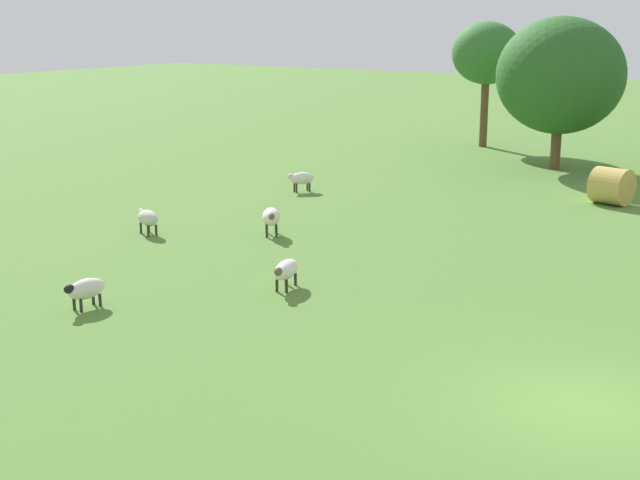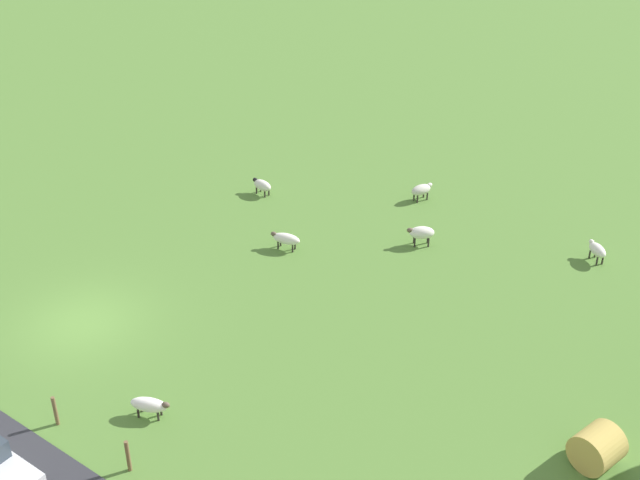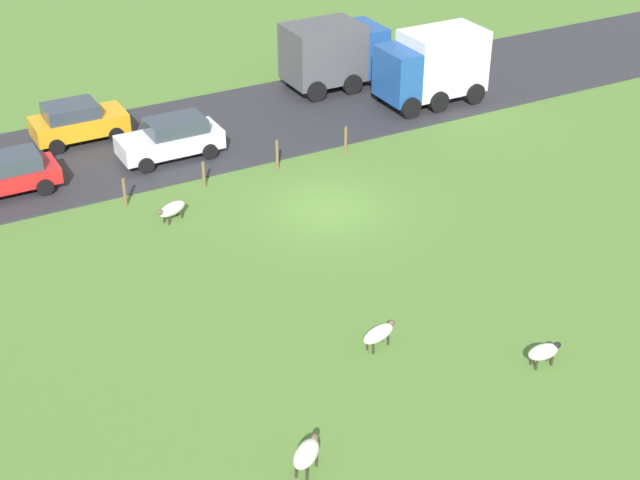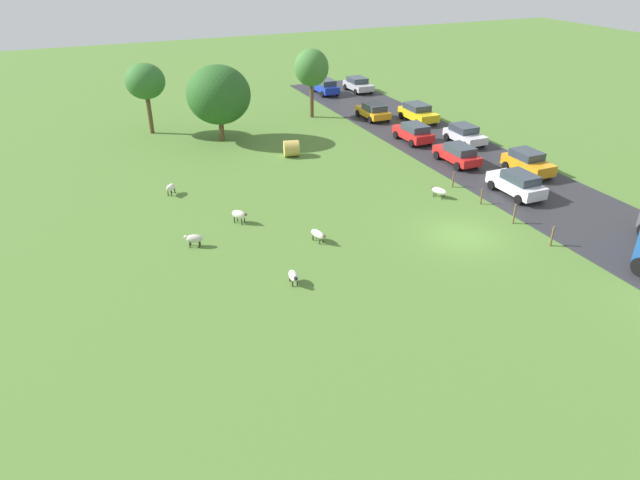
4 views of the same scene
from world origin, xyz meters
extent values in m
plane|color=#517A33|center=(0.00, 0.00, 0.00)|extent=(160.00, 160.00, 0.00)
cube|color=#2D2D33|center=(8.51, 0.00, 0.03)|extent=(8.00, 80.00, 0.06)
ellipsoid|color=white|center=(1.93, 5.27, 0.46)|extent=(0.88, 1.25, 0.45)
ellipsoid|color=brown|center=(1.71, 5.78, 0.56)|extent=(0.27, 0.31, 0.20)
cylinder|color=#2D2823|center=(1.69, 5.52, 0.14)|extent=(0.07, 0.07, 0.29)
cylinder|color=#2D2823|center=(1.91, 5.61, 0.14)|extent=(0.07, 0.07, 0.29)
cylinder|color=#2D2823|center=(1.94, 4.93, 0.14)|extent=(0.07, 0.07, 0.29)
cylinder|color=#2D2823|center=(2.17, 5.03, 0.14)|extent=(0.07, 0.07, 0.29)
ellipsoid|color=silver|center=(-14.41, 12.98, 0.51)|extent=(0.91, 1.01, 0.44)
ellipsoid|color=silver|center=(-14.68, 12.62, 0.61)|extent=(0.30, 0.32, 0.20)
cylinder|color=#2D2823|center=(-14.47, 12.70, 0.17)|extent=(0.07, 0.07, 0.34)
cylinder|color=#2D2823|center=(-14.66, 12.84, 0.17)|extent=(0.07, 0.07, 0.34)
cylinder|color=#2D2823|center=(-14.16, 13.11, 0.17)|extent=(0.07, 0.07, 0.34)
cylinder|color=#2D2823|center=(-14.36, 13.25, 0.17)|extent=(0.07, 0.07, 0.34)
ellipsoid|color=silver|center=(-10.92, -0.86, 0.45)|extent=(0.55, 0.98, 0.45)
ellipsoid|color=black|center=(-10.96, -1.30, 0.55)|extent=(0.21, 0.28, 0.20)
cylinder|color=#2D2823|center=(-10.82, -1.13, 0.14)|extent=(0.07, 0.07, 0.28)
cylinder|color=#2D2823|center=(-11.07, -1.10, 0.14)|extent=(0.07, 0.07, 0.28)
cylinder|color=#2D2823|center=(-10.77, -0.61, 0.14)|extent=(0.07, 0.07, 0.28)
cylinder|color=#2D2823|center=(-11.01, -0.59, 0.14)|extent=(0.07, 0.07, 0.28)
ellipsoid|color=beige|center=(-14.59, 5.00, 0.50)|extent=(1.07, 0.80, 0.46)
ellipsoid|color=silver|center=(-15.01, 5.17, 0.61)|extent=(0.31, 0.27, 0.20)
cylinder|color=#2D2823|center=(-14.88, 4.98, 0.16)|extent=(0.07, 0.07, 0.33)
cylinder|color=#2D2823|center=(-14.78, 5.22, 0.16)|extent=(0.07, 0.07, 0.33)
cylinder|color=#2D2823|center=(-14.39, 4.78, 0.16)|extent=(0.07, 0.07, 0.33)
cylinder|color=#2D2823|center=(-14.29, 5.02, 0.16)|extent=(0.07, 0.07, 0.33)
ellipsoid|color=silver|center=(-8.01, 2.76, 0.47)|extent=(0.71, 1.21, 0.44)
ellipsoid|color=brown|center=(-7.87, 2.24, 0.57)|extent=(0.24, 0.30, 0.20)
cylinder|color=#2D2823|center=(-7.81, 2.49, 0.15)|extent=(0.07, 0.07, 0.31)
cylinder|color=#2D2823|center=(-8.05, 2.43, 0.15)|extent=(0.07, 0.07, 0.31)
cylinder|color=#2D2823|center=(-7.97, 3.09, 0.15)|extent=(0.07, 0.07, 0.31)
cylinder|color=#2D2823|center=(-8.21, 3.03, 0.15)|extent=(0.07, 0.07, 0.31)
ellipsoid|color=silver|center=(-11.43, 6.90, 0.57)|extent=(1.01, 1.11, 0.51)
ellipsoid|color=brown|center=(-11.15, 6.52, 0.68)|extent=(0.30, 0.32, 0.20)
cylinder|color=#2D2823|center=(-11.15, 6.77, 0.19)|extent=(0.07, 0.07, 0.38)
cylinder|color=#2D2823|center=(-11.38, 6.60, 0.19)|extent=(0.07, 0.07, 0.38)
cylinder|color=#2D2823|center=(-11.48, 7.21, 0.19)|extent=(0.07, 0.07, 0.38)
cylinder|color=#2D2823|center=(-11.71, 7.04, 0.19)|extent=(0.07, 0.07, 0.38)
cylinder|color=tan|center=(-4.17, 16.91, 0.63)|extent=(1.45, 1.52, 1.27)
cylinder|color=brown|center=(-8.19, 23.03, 1.05)|extent=(0.43, 0.43, 2.11)
ellipsoid|color=#285B23|center=(-8.19, 23.03, 3.92)|extent=(5.31, 5.31, 4.84)
cylinder|color=brown|center=(-13.38, 27.61, 1.72)|extent=(0.39, 0.39, 3.44)
ellipsoid|color=#336B2D|center=(-13.38, 27.61, 4.57)|extent=(3.38, 3.38, 3.02)
cylinder|color=brown|center=(1.72, 26.68, 1.70)|extent=(0.38, 0.38, 3.41)
ellipsoid|color=#3D7533|center=(1.72, 26.68, 4.70)|extent=(3.23, 3.23, 3.44)
cylinder|color=brown|center=(3.82, -2.97, 0.60)|extent=(0.12, 0.12, 1.19)
cylinder|color=brown|center=(3.82, 0.15, 0.63)|extent=(0.12, 0.12, 1.27)
cylinder|color=brown|center=(3.82, 3.28, 0.53)|extent=(0.12, 0.12, 1.06)
cylinder|color=brown|center=(3.82, 6.40, 0.55)|extent=(0.12, 0.12, 1.10)
cylinder|color=black|center=(5.56, -7.29, 0.54)|extent=(0.30, 0.96, 0.96)
cube|color=silver|center=(10.31, 13.86, 0.69)|extent=(1.87, 3.81, 0.62)
cube|color=#333D47|center=(10.31, 14.14, 1.28)|extent=(1.65, 2.10, 0.56)
cylinder|color=black|center=(11.24, 12.62, 0.38)|extent=(0.22, 0.64, 0.64)
cylinder|color=black|center=(9.37, 12.62, 0.38)|extent=(0.22, 0.64, 0.64)
cylinder|color=black|center=(11.24, 15.09, 0.38)|extent=(0.22, 0.64, 0.64)
cylinder|color=black|center=(9.37, 15.09, 0.38)|extent=(0.22, 0.64, 0.64)
cube|color=red|center=(6.80, 10.16, 0.69)|extent=(1.70, 4.14, 0.63)
cube|color=#333D47|center=(6.80, 9.85, 1.29)|extent=(1.50, 2.28, 0.56)
cylinder|color=black|center=(5.95, 11.51, 0.38)|extent=(0.22, 0.64, 0.64)
cylinder|color=black|center=(7.65, 11.51, 0.38)|extent=(0.22, 0.64, 0.64)
cylinder|color=black|center=(5.95, 8.82, 0.38)|extent=(0.22, 0.64, 0.64)
cylinder|color=black|center=(7.65, 8.82, 0.38)|extent=(0.22, 0.64, 0.64)
cube|color=orange|center=(10.25, 6.23, 0.77)|extent=(1.83, 3.87, 0.78)
cube|color=#333D47|center=(10.25, 6.52, 1.44)|extent=(1.61, 2.13, 0.56)
cylinder|color=black|center=(11.17, 4.97, 0.38)|extent=(0.22, 0.64, 0.64)
cylinder|color=black|center=(9.34, 4.97, 0.38)|extent=(0.22, 0.64, 0.64)
cylinder|color=black|center=(11.17, 7.48, 0.38)|extent=(0.22, 0.64, 0.64)
cylinder|color=black|center=(9.34, 7.48, 0.38)|extent=(0.22, 0.64, 0.64)
cube|color=#B7B7BC|center=(10.53, 33.99, 0.70)|extent=(1.97, 4.04, 0.64)
cube|color=#333D47|center=(10.53, 34.29, 1.30)|extent=(1.74, 2.22, 0.56)
cylinder|color=black|center=(11.52, 32.68, 0.38)|extent=(0.22, 0.64, 0.64)
cylinder|color=black|center=(9.54, 32.68, 0.38)|extent=(0.22, 0.64, 0.64)
cylinder|color=black|center=(11.52, 35.30, 0.38)|extent=(0.22, 0.64, 0.64)
cylinder|color=black|center=(9.54, 35.30, 0.38)|extent=(0.22, 0.64, 0.64)
cube|color=yellow|center=(10.28, 21.07, 0.74)|extent=(1.98, 4.26, 0.72)
cube|color=#333D47|center=(10.28, 21.39, 1.38)|extent=(1.75, 2.34, 0.56)
cylinder|color=black|center=(11.27, 19.69, 0.38)|extent=(0.22, 0.64, 0.64)
cylinder|color=black|center=(9.29, 19.69, 0.38)|extent=(0.22, 0.64, 0.64)
cylinder|color=black|center=(11.27, 22.46, 0.38)|extent=(0.22, 0.64, 0.64)
cylinder|color=black|center=(9.29, 22.46, 0.38)|extent=(0.22, 0.64, 0.64)
cube|color=#1933B2|center=(6.62, 34.63, 0.75)|extent=(1.76, 4.37, 0.75)
cube|color=#333D47|center=(6.62, 34.30, 1.41)|extent=(1.55, 2.40, 0.56)
cylinder|color=black|center=(5.74, 36.05, 0.38)|extent=(0.22, 0.64, 0.64)
cylinder|color=black|center=(7.50, 36.05, 0.38)|extent=(0.22, 0.64, 0.64)
cylinder|color=black|center=(5.74, 33.21, 0.38)|extent=(0.22, 0.64, 0.64)
cylinder|color=black|center=(7.50, 33.21, 0.38)|extent=(0.22, 0.64, 0.64)
cube|color=silver|center=(6.79, 3.51, 0.75)|extent=(1.74, 4.16, 0.75)
cube|color=#333D47|center=(6.79, 3.20, 1.41)|extent=(1.53, 2.29, 0.56)
cylinder|color=black|center=(5.92, 4.86, 0.38)|extent=(0.22, 0.64, 0.64)
cylinder|color=black|center=(7.66, 4.86, 0.38)|extent=(0.22, 0.64, 0.64)
cylinder|color=black|center=(5.92, 2.16, 0.38)|extent=(0.22, 0.64, 0.64)
cylinder|color=black|center=(7.66, 2.16, 0.38)|extent=(0.22, 0.64, 0.64)
cube|color=orange|center=(6.74, 23.55, 0.69)|extent=(1.89, 3.89, 0.61)
cube|color=#333D47|center=(6.74, 23.26, 1.27)|extent=(1.67, 2.14, 0.56)
cylinder|color=black|center=(5.80, 24.82, 0.38)|extent=(0.22, 0.64, 0.64)
cylinder|color=black|center=(7.69, 24.82, 0.38)|extent=(0.22, 0.64, 0.64)
cylinder|color=black|center=(5.80, 22.29, 0.38)|extent=(0.22, 0.64, 0.64)
cylinder|color=black|center=(7.69, 22.29, 0.38)|extent=(0.22, 0.64, 0.64)
cube|color=red|center=(6.57, 16.07, 0.73)|extent=(1.80, 3.93, 0.70)
cube|color=#333D47|center=(6.57, 15.77, 1.36)|extent=(1.58, 2.16, 0.56)
cylinder|color=black|center=(5.67, 17.34, 0.38)|extent=(0.22, 0.64, 0.64)
cylinder|color=black|center=(7.47, 17.34, 0.38)|extent=(0.22, 0.64, 0.64)
cylinder|color=black|center=(5.67, 14.79, 0.38)|extent=(0.22, 0.64, 0.64)
cylinder|color=black|center=(7.47, 14.79, 0.38)|extent=(0.22, 0.64, 0.64)
camera|label=1|loc=(3.74, -14.00, 6.37)|focal=50.10mm
camera|label=2|loc=(14.88, 21.20, 18.67)|focal=49.27mm
camera|label=3|loc=(-26.10, 14.51, 16.27)|focal=51.98mm
camera|label=4|loc=(-19.36, -23.45, 15.28)|focal=31.77mm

